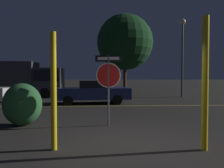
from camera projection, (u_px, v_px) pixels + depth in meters
The scene contains 10 objects.
ground_plane at pixel (127, 145), 5.47m from camera, with size 260.00×260.00×0.00m, color black.
road_center_stripe at pixel (113, 106), 12.75m from camera, with size 39.30×0.12×0.01m, color gold.
stop_sign at pixel (108, 76), 7.55m from camera, with size 0.91×0.22×2.45m.
yellow_pole_left at pixel (54, 91), 5.04m from camera, with size 0.14×0.14×2.74m, color yellow.
yellow_pole_right at pixel (205, 83), 5.01m from camera, with size 0.15×0.15×3.10m, color yellow.
hedge_bush_1 at pixel (22, 104), 7.59m from camera, with size 1.34×1.06×1.48m, color #285B2D.
passing_car_2 at pixel (93, 92), 13.95m from camera, with size 4.96×2.36×1.47m.
delivery_truck at pixel (28, 78), 18.37m from camera, with size 5.85×2.46×2.95m.
street_lamp at pixel (182, 44), 18.31m from camera, with size 0.49×0.49×6.57m.
tree_0 at pixel (125, 42), 21.29m from camera, with size 5.45×5.45×7.81m.
Camera 1 is at (-0.63, -5.40, 1.70)m, focal length 35.00 mm.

